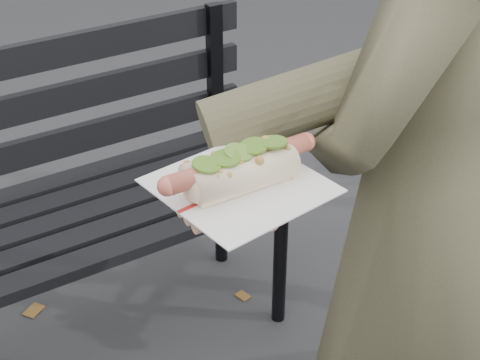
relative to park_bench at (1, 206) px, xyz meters
name	(u,v)px	position (x,y,z in m)	size (l,w,h in m)	color
park_bench	(1,206)	(0.00, 0.00, 0.00)	(1.50, 0.44, 0.88)	black
person	(420,209)	(0.53, -0.86, 0.31)	(0.61, 0.40, 1.66)	#4E4B34
held_hotdog	(340,102)	(0.32, -0.88, 0.57)	(0.64, 0.30, 0.20)	#4E4B34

